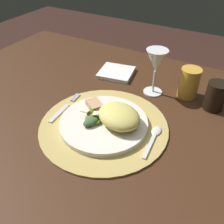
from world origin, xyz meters
TOP-DOWN VIEW (x-y plane):
  - dining_table at (0.00, 0.00)m, footprint 1.38×0.99m
  - placemat at (0.02, -0.04)m, footprint 0.38×0.38m
  - dinner_plate at (0.02, -0.04)m, footprint 0.26×0.26m
  - pasta_serving at (0.07, -0.03)m, footprint 0.16×0.15m
  - salad_greens at (-0.01, -0.06)m, footprint 0.07×0.09m
  - bread_piece at (-0.03, -0.00)m, footprint 0.07×0.06m
  - fork at (-0.13, -0.04)m, footprint 0.03×0.17m
  - spoon at (0.17, -0.02)m, footprint 0.03×0.14m
  - napkin at (-0.09, 0.25)m, footprint 0.15×0.14m
  - wine_glass at (0.08, 0.20)m, footprint 0.07×0.07m
  - amber_tumbler at (0.19, 0.24)m, footprint 0.07×0.07m
  - dark_tumbler at (0.29, 0.21)m, footprint 0.06×0.06m

SIDE VIEW (x-z plane):
  - dining_table at x=0.00m, z-range 0.25..0.98m
  - placemat at x=0.02m, z-range 0.73..0.73m
  - napkin at x=-0.09m, z-range 0.73..0.74m
  - spoon at x=0.17m, z-range 0.73..0.74m
  - fork at x=-0.13m, z-range 0.73..0.74m
  - dinner_plate at x=0.02m, z-range 0.73..0.75m
  - salad_greens at x=-0.01m, z-range 0.74..0.77m
  - bread_piece at x=-0.03m, z-range 0.75..0.77m
  - dark_tumbler at x=0.29m, z-range 0.73..0.82m
  - pasta_serving at x=0.07m, z-range 0.75..0.80m
  - amber_tumbler at x=0.19m, z-range 0.73..0.83m
  - wine_glass at x=0.08m, z-range 0.76..0.92m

